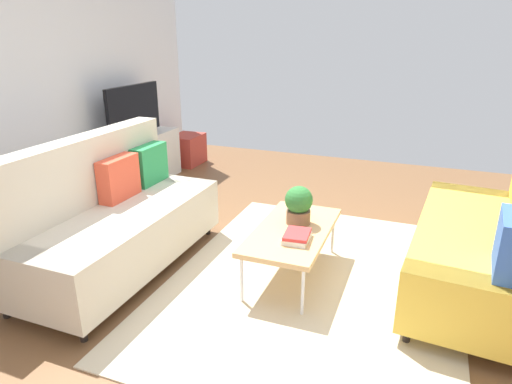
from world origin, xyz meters
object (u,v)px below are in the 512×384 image
Objects in this scene: tv at (134,112)px; coffee_table at (293,232)px; vase_0 at (100,141)px; potted_plant at (299,205)px; table_book_0 at (297,238)px; bottle_0 at (116,138)px; bottle_1 at (122,134)px; couch_beige at (114,218)px; tv_console at (137,161)px; storage_trunk at (187,149)px; couch_green at (488,240)px.

coffee_table is at bearing -120.60° from tv.
tv is 0.63m from vase_0.
potted_plant is 0.35m from table_book_0.
potted_plant is at bearing -106.76° from vase_0.
bottle_0 is 0.71× the size of bottle_1.
table_book_0 is at bearing -122.78° from tv.
tv_console is at bearing -148.99° from couch_beige.
tv is at bearing 59.40° from coffee_table.
bottle_1 is at bearing -172.23° from tv_console.
storage_trunk is 3.86× the size of vase_0.
couch_green is 1.41m from table_book_0.
couch_beige is 1.91m from bottle_1.
potted_plant is at bearing -135.34° from storage_trunk.
coffee_table is at bearing 106.20° from couch_green.
coffee_table is at bearing -136.83° from storage_trunk.
couch_green is 1.97× the size of tv.
vase_0 is at bearing 162.58° from bottle_1.
table_book_0 is 2.93m from bottle_1.
bottle_1 is at bearing 177.53° from storage_trunk.
tv is 0.36m from bottle_1.
bottle_0 reaches higher than vase_0.
coffee_table is 3.54m from storage_trunk.
couch_beige is 2.92m from couch_green.
couch_beige is at bearing 97.30° from table_book_0.
potted_plant is 2.69m from vase_0.
storage_trunk is at bearing -160.91° from couch_beige.
couch_beige is at bearing -138.14° from vase_0.
bottle_1 is (1.06, 2.49, 0.16)m from potted_plant.
vase_0 is at bearing 86.21° from couch_green.
couch_green reaches higher than bottle_0.
tv reaches higher than couch_beige.
tv reaches higher than tv_console.
tv is 0.47m from bottle_0.
vase_0 is (-0.58, 0.05, 0.39)m from tv_console.
table_book_0 is (-0.47, 1.33, -0.00)m from couch_green.
couch_beige is 2.16m from tv_console.
bottle_0 is at bearing 63.85° from table_book_0.
tv reaches higher than bottle_1.
vase_0 is at bearing -137.66° from couch_beige.
couch_green is 3.78× the size of storage_trunk.
bottle_0 is (-1.51, 0.06, 0.49)m from storage_trunk.
tv reaches higher than table_book_0.
table_book_0 is 2.88m from vase_0.
couch_beige is 7.95× the size of table_book_0.
tv_console is at bearing 90.00° from tv.
vase_0 is (1.28, 1.15, 0.26)m from couch_beige.
couch_beige reaches higher than vase_0.
potted_plant is at bearing -118.22° from tv_console.
storage_trunk is 2.48× the size of bottle_1.
bottle_0 reaches higher than table_book_0.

